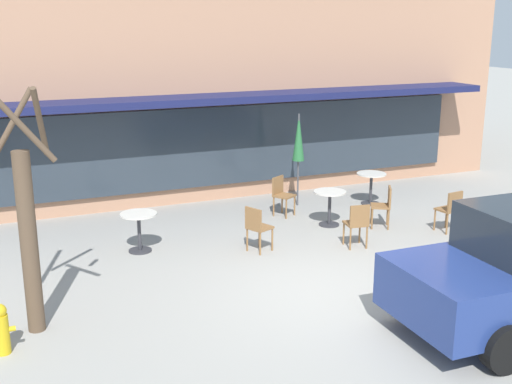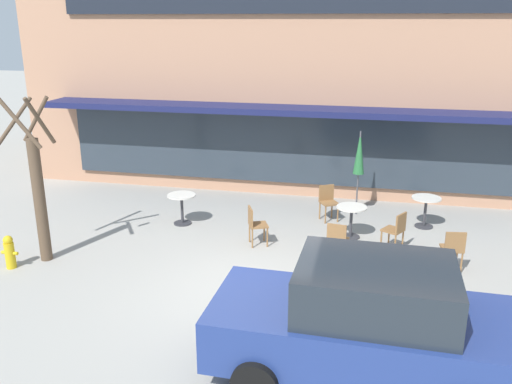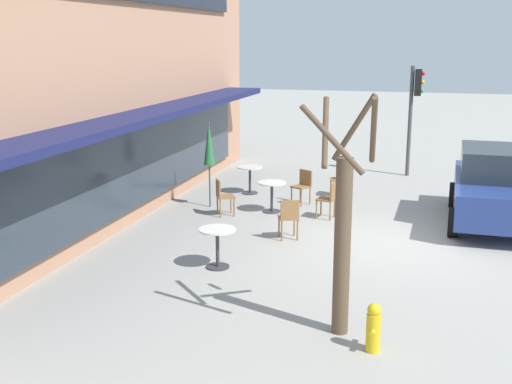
# 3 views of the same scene
# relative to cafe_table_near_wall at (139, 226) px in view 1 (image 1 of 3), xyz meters

# --- Properties ---
(ground_plane) EXTENTS (80.00, 80.00, 0.00)m
(ground_plane) POSITION_rel_cafe_table_near_wall_xyz_m (2.45, -3.13, -0.52)
(ground_plane) COLOR #9E9B93
(building_facade) EXTENTS (16.78, 9.10, 7.72)m
(building_facade) POSITION_rel_cafe_table_near_wall_xyz_m (2.45, 6.84, 3.34)
(building_facade) COLOR tan
(building_facade) RESTS_ON ground
(cafe_table_near_wall) EXTENTS (0.70, 0.70, 0.76)m
(cafe_table_near_wall) POSITION_rel_cafe_table_near_wall_xyz_m (0.00, 0.00, 0.00)
(cafe_table_near_wall) COLOR #333338
(cafe_table_near_wall) RESTS_ON ground
(cafe_table_streetside) EXTENTS (0.70, 0.70, 0.76)m
(cafe_table_streetside) POSITION_rel_cafe_table_near_wall_xyz_m (4.13, -0.00, 0.00)
(cafe_table_streetside) COLOR #333338
(cafe_table_streetside) RESTS_ON ground
(cafe_table_by_tree) EXTENTS (0.70, 0.70, 0.76)m
(cafe_table_by_tree) POSITION_rel_cafe_table_near_wall_xyz_m (5.87, 1.06, 0.00)
(cafe_table_by_tree) COLOR #333338
(cafe_table_by_tree) RESTS_ON ground
(patio_umbrella_green_folded) EXTENTS (0.28, 0.28, 2.20)m
(patio_umbrella_green_folded) POSITION_rel_cafe_table_near_wall_xyz_m (4.20, 1.65, 1.11)
(patio_umbrella_green_folded) COLOR #4C4C51
(patio_umbrella_green_folded) RESTS_ON ground
(cafe_chair_0) EXTENTS (0.45, 0.45, 0.89)m
(cafe_chair_0) POSITION_rel_cafe_table_near_wall_xyz_m (6.21, -1.39, 0.01)
(cafe_chair_0) COLOR olive
(cafe_chair_0) RESTS_ON ground
(cafe_chair_1) EXTENTS (0.45, 0.45, 0.89)m
(cafe_chair_1) POSITION_rel_cafe_table_near_wall_xyz_m (3.92, -1.46, 0.01)
(cafe_chair_1) COLOR olive
(cafe_chair_1) RESTS_ON ground
(cafe_chair_2) EXTENTS (0.53, 0.53, 0.89)m
(cafe_chair_2) POSITION_rel_cafe_table_near_wall_xyz_m (2.05, -0.91, 0.01)
(cafe_chair_2) COLOR olive
(cafe_chair_2) RESTS_ON ground
(cafe_chair_3) EXTENTS (0.55, 0.55, 0.89)m
(cafe_chair_3) POSITION_rel_cafe_table_near_wall_xyz_m (5.12, -0.58, 0.01)
(cafe_chair_3) COLOR olive
(cafe_chair_3) RESTS_ON ground
(cafe_chair_4) EXTENTS (0.55, 0.55, 0.89)m
(cafe_chair_4) POSITION_rel_cafe_table_near_wall_xyz_m (3.50, 1.07, 0.01)
(cafe_chair_4) COLOR olive
(cafe_chair_4) RESTS_ON ground
(street_tree) EXTENTS (1.05, 1.04, 3.49)m
(street_tree) POSITION_rel_cafe_table_near_wall_xyz_m (-2.11, -2.62, 1.06)
(street_tree) COLOR brown
(street_tree) RESTS_ON ground
(fire_hydrant) EXTENTS (0.36, 0.20, 0.71)m
(fire_hydrant) POSITION_rel_cafe_table_near_wall_xyz_m (-2.57, -3.14, -0.16)
(fire_hydrant) COLOR gold
(fire_hydrant) RESTS_ON ground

